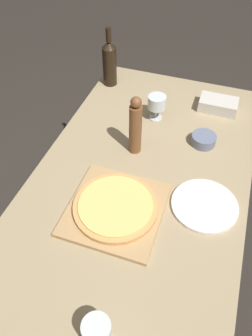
% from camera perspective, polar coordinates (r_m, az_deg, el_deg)
% --- Properties ---
extents(ground_plane, '(12.00, 12.00, 0.00)m').
position_cam_1_polar(ground_plane, '(1.99, 1.78, -15.87)').
color(ground_plane, '#2D2823').
extents(dining_table, '(0.88, 1.60, 0.74)m').
position_cam_1_polar(dining_table, '(1.43, 2.37, -4.00)').
color(dining_table, '#9E8966').
rests_on(dining_table, ground_plane).
extents(cutting_board, '(0.35, 0.36, 0.02)m').
position_cam_1_polar(cutting_board, '(1.26, -1.83, -7.20)').
color(cutting_board, tan).
rests_on(cutting_board, dining_table).
extents(pizza, '(0.32, 0.32, 0.02)m').
position_cam_1_polar(pizza, '(1.24, -1.85, -6.65)').
color(pizza, tan).
rests_on(pizza, cutting_board).
extents(wine_bottle, '(0.08, 0.08, 0.32)m').
position_cam_1_polar(wine_bottle, '(1.84, -2.88, 17.88)').
color(wine_bottle, black).
rests_on(wine_bottle, dining_table).
extents(pepper_mill, '(0.05, 0.05, 0.28)m').
position_cam_1_polar(pepper_mill, '(1.39, 1.65, 7.21)').
color(pepper_mill, brown).
rests_on(pepper_mill, dining_table).
extents(wine_glass, '(0.09, 0.09, 0.13)m').
position_cam_1_polar(wine_glass, '(1.61, 5.38, 11.23)').
color(wine_glass, silver).
rests_on(wine_glass, dining_table).
extents(small_bowl, '(0.11, 0.11, 0.05)m').
position_cam_1_polar(small_bowl, '(1.54, 13.36, 4.83)').
color(small_bowl, slate).
rests_on(small_bowl, dining_table).
extents(drinking_tumbler, '(0.08, 0.08, 0.10)m').
position_cam_1_polar(drinking_tumbler, '(1.03, -5.08, -26.57)').
color(drinking_tumbler, silver).
rests_on(drinking_tumbler, dining_table).
extents(dinner_plate, '(0.26, 0.26, 0.01)m').
position_cam_1_polar(dinner_plate, '(1.31, 13.51, -6.33)').
color(dinner_plate, white).
rests_on(dinner_plate, dining_table).
extents(food_container, '(0.19, 0.11, 0.06)m').
position_cam_1_polar(food_container, '(1.76, 15.74, 10.58)').
color(food_container, beige).
rests_on(food_container, dining_table).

